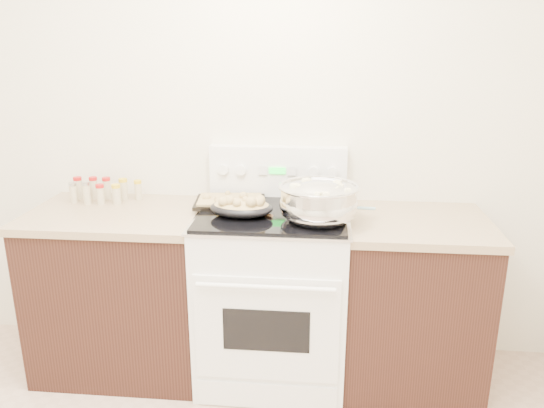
# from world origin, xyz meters

# --- Properties ---
(room_shell) EXTENTS (4.10, 3.60, 2.75)m
(room_shell) POSITION_xyz_m (0.00, 0.00, 1.70)
(room_shell) COLOR #EDE6CD
(room_shell) RESTS_ON ground
(counter_left) EXTENTS (0.93, 0.67, 0.92)m
(counter_left) POSITION_xyz_m (-0.48, 1.43, 0.46)
(counter_left) COLOR black
(counter_left) RESTS_ON ground
(counter_right) EXTENTS (0.73, 0.67, 0.92)m
(counter_right) POSITION_xyz_m (1.08, 1.43, 0.46)
(counter_right) COLOR black
(counter_right) RESTS_ON ground
(kitchen_range) EXTENTS (0.78, 0.73, 1.22)m
(kitchen_range) POSITION_xyz_m (0.35, 1.42, 0.49)
(kitchen_range) COLOR white
(kitchen_range) RESTS_ON ground
(mixing_bowl) EXTENTS (0.42, 0.42, 0.23)m
(mixing_bowl) POSITION_xyz_m (0.58, 1.31, 1.03)
(mixing_bowl) COLOR silver
(mixing_bowl) RESTS_ON kitchen_range
(roasting_pan) EXTENTS (0.33, 0.24, 0.12)m
(roasting_pan) POSITION_xyz_m (0.20, 1.34, 0.99)
(roasting_pan) COLOR black
(roasting_pan) RESTS_ON kitchen_range
(baking_sheet) EXTENTS (0.39, 0.29, 0.06)m
(baking_sheet) POSITION_xyz_m (0.11, 1.53, 0.96)
(baking_sheet) COLOR black
(baking_sheet) RESTS_ON kitchen_range
(wooden_spoon) EXTENTS (0.21, 0.21, 0.04)m
(wooden_spoon) POSITION_xyz_m (0.21, 1.38, 0.95)
(wooden_spoon) COLOR tan
(wooden_spoon) RESTS_ON kitchen_range
(blue_ladle) EXTENTS (0.23, 0.18, 0.09)m
(blue_ladle) POSITION_xyz_m (0.69, 1.30, 0.98)
(blue_ladle) COLOR #92C4D9
(blue_ladle) RESTS_ON kitchen_range
(spice_jars) EXTENTS (0.39, 0.15, 0.13)m
(spice_jars) POSITION_xyz_m (-0.63, 1.60, 0.98)
(spice_jars) COLOR #BFB28C
(spice_jars) RESTS_ON counter_left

